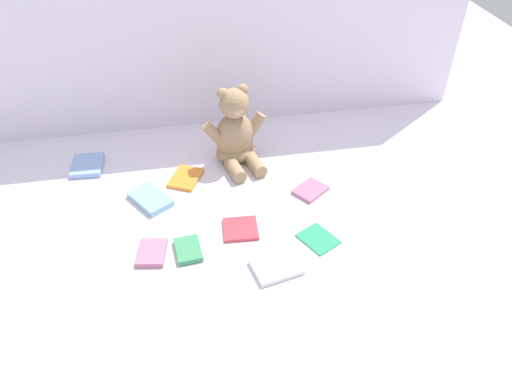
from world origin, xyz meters
The scene contains 12 objects.
ground_plane centered at (0.00, 0.00, 0.00)m, with size 3.20×3.20×0.00m, color silver.
backdrop_drape centered at (0.00, 0.48, 0.39)m, with size 1.73×0.03×0.77m, color white.
teddy_bear centered at (-0.02, 0.21, 0.10)m, with size 0.22×0.22×0.27m.
book_case_0 centered at (0.18, -0.01, 0.01)m, with size 0.08×0.10×0.01m, color #AE6483.
book_case_1 centered at (0.15, -0.22, 0.00)m, with size 0.08×0.10×0.01m, color #299465.
book_case_2 centered at (-0.21, -0.20, 0.01)m, with size 0.07×0.10×0.02m, color #3A8D5B.
book_case_3 centered at (0.01, -0.30, 0.01)m, with size 0.09×0.12×0.01m, color silver.
book_case_4 centered at (-0.31, -0.19, 0.01)m, with size 0.07×0.10×0.02m, color #BC6A88.
book_case_5 centered at (-0.06, -0.14, 0.01)m, with size 0.10×0.09×0.01m, color #CA3842.
book_case_6 centered at (-0.20, 0.13, 0.01)m, with size 0.09×0.12×0.01m, color orange.
book_case_7 centered at (-0.31, 0.03, 0.01)m, with size 0.08×0.14×0.02m, color #7EB5CE.
book_case_8 centered at (-0.51, 0.25, 0.01)m, with size 0.10×0.12×0.02m, color #83A7DD.
Camera 1 is at (-0.20, -1.16, 0.98)m, focal length 34.78 mm.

